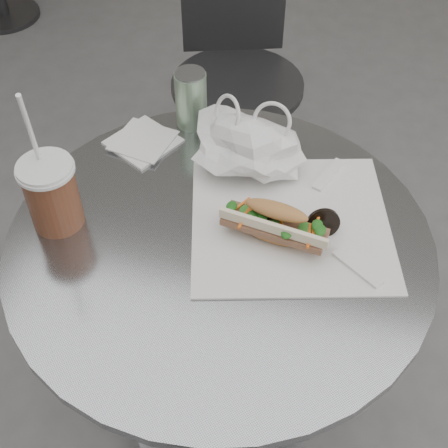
% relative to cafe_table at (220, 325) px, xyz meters
% --- Properties ---
extents(cafe_table, '(0.76, 0.76, 0.74)m').
position_rel_cafe_table_xyz_m(cafe_table, '(0.00, 0.00, 0.00)').
color(cafe_table, slate).
rests_on(cafe_table, ground).
extents(chair_far, '(0.41, 0.44, 0.76)m').
position_rel_cafe_table_xyz_m(chair_far, '(-0.18, 0.87, -0.13)').
color(chair_far, '#2F2F32').
rests_on(chair_far, ground).
extents(sandwich_paper, '(0.43, 0.42, 0.00)m').
position_rel_cafe_table_xyz_m(sandwich_paper, '(0.11, 0.07, 0.28)').
color(sandwich_paper, white).
rests_on(sandwich_paper, cafe_table).
extents(banh_mi, '(0.24, 0.12, 0.08)m').
position_rel_cafe_table_xyz_m(banh_mi, '(0.09, 0.02, 0.31)').
color(banh_mi, tan).
rests_on(banh_mi, sandwich_paper).
extents(iced_coffee, '(0.10, 0.10, 0.29)m').
position_rel_cafe_table_xyz_m(iced_coffee, '(-0.29, -0.03, 0.34)').
color(iced_coffee, brown).
rests_on(iced_coffee, cafe_table).
extents(sunglasses, '(0.13, 0.07, 0.06)m').
position_rel_cafe_table_xyz_m(sunglasses, '(0.14, 0.05, 0.30)').
color(sunglasses, black).
rests_on(sunglasses, cafe_table).
extents(plastic_bag, '(0.26, 0.23, 0.10)m').
position_rel_cafe_table_xyz_m(plastic_bag, '(0.00, 0.20, 0.33)').
color(plastic_bag, white).
rests_on(plastic_bag, cafe_table).
extents(napkin_stack, '(0.16, 0.16, 0.01)m').
position_rel_cafe_table_xyz_m(napkin_stack, '(-0.22, 0.21, 0.28)').
color(napkin_stack, white).
rests_on(napkin_stack, cafe_table).
extents(drink_can, '(0.07, 0.07, 0.12)m').
position_rel_cafe_table_xyz_m(drink_can, '(-0.14, 0.30, 0.34)').
color(drink_can, '#51884F').
rests_on(drink_can, cafe_table).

